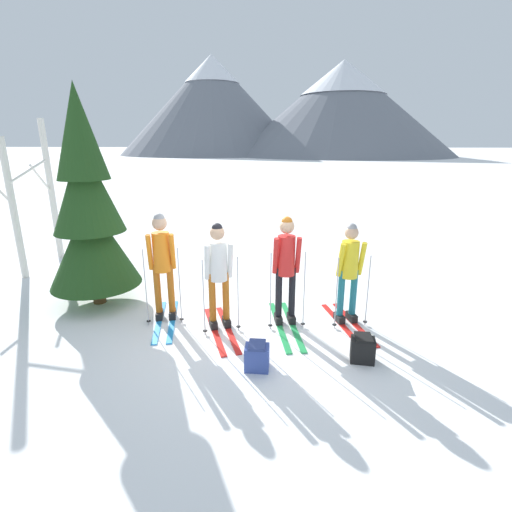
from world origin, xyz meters
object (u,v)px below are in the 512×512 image
object	(u,v)px
skier_in_red	(286,264)
backpack_on_snow_beside	(363,349)
skier_in_white	(218,270)
skier_in_yellow	(349,270)
skier_in_orange	(162,260)
birch_tree_tall	(51,190)
birch_tree_slender	(14,209)
backpack_on_snow_front	(257,357)
pine_tree_near	(88,209)

from	to	relation	value
skier_in_red	backpack_on_snow_beside	xyz separation A→B (m)	(1.09, -1.08, -0.84)
skier_in_white	skier_in_yellow	xyz separation A→B (m)	(2.08, 0.36, -0.06)
backpack_on_snow_beside	skier_in_white	bearing A→B (deg)	158.84
skier_in_orange	skier_in_white	distance (m)	1.00
birch_tree_tall	backpack_on_snow_beside	size ratio (longest dim) A/B	9.09
birch_tree_slender	backpack_on_snow_front	size ratio (longest dim) A/B	7.96
skier_in_white	backpack_on_snow_beside	distance (m)	2.43
skier_in_red	skier_in_orange	bearing A→B (deg)	-179.40
skier_in_red	birch_tree_slender	size ratio (longest dim) A/B	0.60
pine_tree_near	backpack_on_snow_front	xyz separation A→B (m)	(3.16, -1.94, -1.59)
birch_tree_tall	backpack_on_snow_front	distance (m)	7.45
backpack_on_snow_front	skier_in_orange	bearing A→B (deg)	140.71
backpack_on_snow_front	birch_tree_slender	bearing A→B (deg)	150.18
skier_in_yellow	pine_tree_near	xyz separation A→B (m)	(-4.52, 0.42, 0.85)
backpack_on_snow_front	backpack_on_snow_beside	bearing A→B (deg)	12.83
backpack_on_snow_front	skier_in_white	bearing A→B (deg)	121.67
backpack_on_snow_front	skier_in_red	bearing A→B (deg)	76.24
skier_in_orange	birch_tree_slender	distance (m)	4.21
skier_in_orange	backpack_on_snow_beside	world-z (taller)	skier_in_orange
pine_tree_near	birch_tree_tall	xyz separation A→B (m)	(-2.43, 2.73, -0.01)
skier_in_yellow	skier_in_red	bearing A→B (deg)	-173.43
birch_tree_tall	backpack_on_snow_beside	distance (m)	8.40
skier_in_white	skier_in_red	xyz separation A→B (m)	(1.06, 0.24, 0.05)
skier_in_white	skier_in_red	size ratio (longest dim) A/B	0.96
skier_in_orange	backpack_on_snow_beside	xyz separation A→B (m)	(3.12, -1.05, -0.86)
skier_in_yellow	backpack_on_snow_beside	xyz separation A→B (m)	(0.07, -1.19, -0.74)
birch_tree_slender	backpack_on_snow_beside	size ratio (longest dim) A/B	7.96
skier_in_white	birch_tree_slender	size ratio (longest dim) A/B	0.58
skier_in_white	birch_tree_slender	distance (m)	5.20
birch_tree_slender	backpack_on_snow_front	world-z (taller)	birch_tree_slender
skier_in_white	skier_in_orange	bearing A→B (deg)	167.08
skier_in_orange	skier_in_yellow	size ratio (longest dim) A/B	1.08
skier_in_white	pine_tree_near	world-z (taller)	pine_tree_near
pine_tree_near	skier_in_yellow	bearing A→B (deg)	-5.32
skier_in_red	pine_tree_near	world-z (taller)	pine_tree_near
skier_in_white	skier_in_red	world-z (taller)	skier_in_red
skier_in_orange	birch_tree_tall	xyz separation A→B (m)	(-3.90, 3.29, 0.72)
skier_in_yellow	backpack_on_snow_front	bearing A→B (deg)	-131.98
birch_tree_tall	birch_tree_slender	size ratio (longest dim) A/B	1.14
birch_tree_slender	backpack_on_snow_front	xyz separation A→B (m)	(5.48, -3.14, -1.36)
birch_tree_tall	backpack_on_snow_front	world-z (taller)	birch_tree_tall
skier_in_orange	birch_tree_tall	world-z (taller)	birch_tree_tall
backpack_on_snow_beside	birch_tree_tall	bearing A→B (deg)	148.24
skier_in_red	backpack_on_snow_beside	bearing A→B (deg)	-44.64
skier_in_red	skier_in_yellow	distance (m)	1.04
birch_tree_tall	backpack_on_snow_beside	world-z (taller)	birch_tree_tall
birch_tree_tall	birch_tree_slender	distance (m)	1.55
skier_in_orange	birch_tree_tall	size ratio (longest dim) A/B	0.53
skier_in_yellow	backpack_on_snow_front	xyz separation A→B (m)	(-1.37, -1.52, -0.74)
skier_in_red	birch_tree_tall	bearing A→B (deg)	151.13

